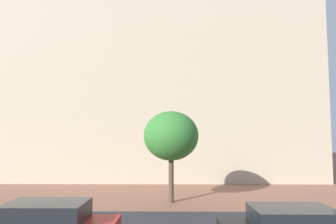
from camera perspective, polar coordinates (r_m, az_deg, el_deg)
The scene contains 3 objects.
ground_plane at distance 12.99m, azimuth -1.17°, elevation -19.83°, with size 120.00×120.00×0.00m, color #93604C.
landmark_building at distance 31.36m, azimuth -2.65°, elevation 11.23°, with size 26.37×14.85×40.18m.
tree_curb_far at distance 16.57m, azimuth 0.57°, elevation -4.44°, with size 2.92×2.92×4.80m.
Camera 1 is at (0.37, -2.54, 3.37)m, focal length 33.16 mm.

